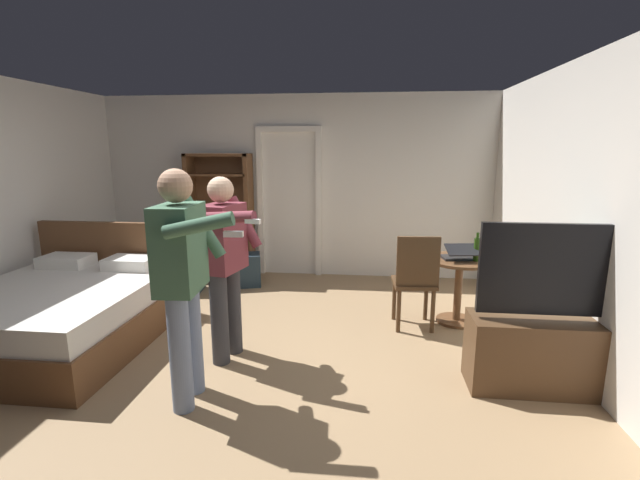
{
  "coord_description": "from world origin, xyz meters",
  "views": [
    {
      "loc": [
        1.05,
        -3.35,
        1.83
      ],
      "look_at": [
        0.65,
        0.21,
        1.07
      ],
      "focal_mm": 24.38,
      "sensor_mm": 36.0,
      "label": 1
    }
  ],
  "objects": [
    {
      "name": "wall_right",
      "position": [
        2.83,
        0.0,
        1.28
      ],
      "size": [
        0.12,
        5.87,
        2.57
      ],
      "primitive_type": "cube",
      "color": "silver",
      "rests_on": "ground_plane"
    },
    {
      "name": "wooden_chair",
      "position": [
        1.54,
        0.94,
        0.54
      ],
      "size": [
        0.45,
        0.45,
        0.99
      ],
      "color": "#4C331E",
      "rests_on": "ground_plane"
    },
    {
      "name": "laptop",
      "position": [
        2.0,
        1.13,
        0.75
      ],
      "size": [
        0.36,
        0.37,
        0.17
      ],
      "color": "black",
      "rests_on": "side_table"
    },
    {
      "name": "bed",
      "position": [
        -1.82,
        0.28,
        0.3
      ],
      "size": [
        1.68,
        1.96,
        1.02
      ],
      "color": "brown",
      "rests_on": "ground_plane"
    },
    {
      "name": "tv_flatscreen",
      "position": [
        2.47,
        -0.11,
        0.38
      ],
      "size": [
        1.23,
        0.4,
        1.3
      ],
      "color": "#4C331E",
      "rests_on": "ground_plane"
    },
    {
      "name": "side_table",
      "position": [
        2.02,
        1.17,
        0.48
      ],
      "size": [
        0.7,
        0.7,
        0.7
      ],
      "color": "brown",
      "rests_on": "ground_plane"
    },
    {
      "name": "bottle_on_table",
      "position": [
        2.16,
        1.09,
        0.83
      ],
      "size": [
        0.06,
        0.06,
        0.29
      ],
      "color": "#233F0E",
      "rests_on": "side_table"
    },
    {
      "name": "bookshelf",
      "position": [
        -1.05,
        2.65,
        0.95
      ],
      "size": [
        0.92,
        0.32,
        1.76
      ],
      "color": "brown",
      "rests_on": "ground_plane"
    },
    {
      "name": "suitcase_dark",
      "position": [
        -1.35,
        1.85,
        0.23
      ],
      "size": [
        0.58,
        0.4,
        0.47
      ],
      "primitive_type": "cube",
      "rotation": [
        0.0,
        0.0,
        0.12
      ],
      "color": "#1E2D38",
      "rests_on": "ground_plane"
    },
    {
      "name": "person_striped_shirt",
      "position": [
        -0.15,
        0.13,
        0.92
      ],
      "size": [
        0.59,
        0.64,
        1.6
      ],
      "color": "#333338",
      "rests_on": "ground_plane"
    },
    {
      "name": "ground_plane",
      "position": [
        0.0,
        0.0,
        0.0
      ],
      "size": [
        6.2,
        6.2,
        0.0
      ],
      "primitive_type": "plane",
      "color": "#997A56"
    },
    {
      "name": "person_blue_shirt",
      "position": [
        -0.22,
        -0.56,
        0.98
      ],
      "size": [
        0.67,
        0.59,
        1.7
      ],
      "color": "slate",
      "rests_on": "ground_plane"
    },
    {
      "name": "wall_back",
      "position": [
        0.0,
        2.88,
        1.28
      ],
      "size": [
        5.78,
        0.12,
        2.57
      ],
      "primitive_type": "cube",
      "color": "silver",
      "rests_on": "ground_plane"
    },
    {
      "name": "doorway_frame",
      "position": [
        -0.08,
        2.8,
        1.22
      ],
      "size": [
        0.93,
        0.08,
        2.13
      ],
      "color": "white",
      "rests_on": "ground_plane"
    },
    {
      "name": "suitcase_small",
      "position": [
        -0.68,
        2.14,
        0.22
      ],
      "size": [
        0.67,
        0.47,
        0.44
      ],
      "primitive_type": "cube",
      "rotation": [
        0.0,
        0.0,
        0.28
      ],
      "color": "#1E2D38",
      "rests_on": "ground_plane"
    }
  ]
}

